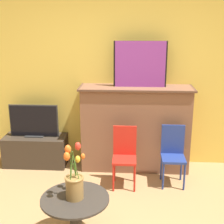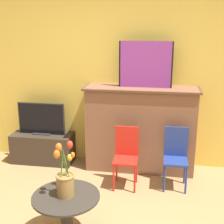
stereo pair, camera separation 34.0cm
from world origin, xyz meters
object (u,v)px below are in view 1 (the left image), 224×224
(painting, at_px, (140,64))
(chair_red, at_px, (125,153))
(chair_blue, at_px, (173,152))
(tv_monitor, at_px, (34,121))
(vase_tulips, at_px, (74,182))

(painting, distance_m, chair_red, 1.18)
(painting, xyz_separation_m, chair_blue, (0.43, -0.43, -1.05))
(tv_monitor, xyz_separation_m, chair_blue, (1.92, -0.43, -0.23))
(chair_blue, bearing_deg, chair_red, -172.70)
(tv_monitor, height_order, chair_blue, tv_monitor)
(vase_tulips, bearing_deg, tv_monitor, 118.00)
(painting, relative_size, chair_blue, 0.92)
(painting, bearing_deg, chair_red, -109.80)
(painting, xyz_separation_m, chair_red, (-0.18, -0.51, -1.05))
(chair_red, distance_m, chair_blue, 0.62)
(painting, relative_size, vase_tulips, 1.35)
(painting, bearing_deg, chair_blue, -44.73)
(chair_red, height_order, vase_tulips, vase_tulips)
(vase_tulips, bearing_deg, chair_blue, 49.34)
(tv_monitor, height_order, vase_tulips, vase_tulips)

